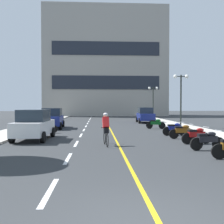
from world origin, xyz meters
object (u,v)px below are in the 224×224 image
(street_lamp_mid, at_px, (181,88))
(motorcycle_5, at_px, (175,129))
(motorcycle_6, at_px, (46,127))
(street_lamp_far, at_px, (153,95))
(parked_car_near, at_px, (34,125))
(motorcycle_3, at_px, (197,135))
(motorcycle_2, at_px, (208,140))
(motorcycle_4, at_px, (183,131))
(parked_car_mid, at_px, (52,118))
(parked_car_far, at_px, (145,115))
(cyclist_rider, at_px, (106,128))
(motorcycle_7, at_px, (156,123))

(street_lamp_mid, bearing_deg, motorcycle_5, -110.65)
(motorcycle_5, xyz_separation_m, motorcycle_6, (-9.17, 2.16, 0.00))
(street_lamp_far, bearing_deg, parked_car_near, -118.53)
(motorcycle_6, bearing_deg, motorcycle_3, -33.53)
(street_lamp_mid, height_order, motorcycle_2, street_lamp_mid)
(street_lamp_far, height_order, motorcycle_6, street_lamp_far)
(parked_car_near, distance_m, motorcycle_5, 9.31)
(motorcycle_3, xyz_separation_m, motorcycle_5, (-0.05, 3.94, 0.00))
(motorcycle_4, bearing_deg, parked_car_mid, 139.83)
(parked_car_mid, height_order, motorcycle_6, parked_car_mid)
(parked_car_near, xyz_separation_m, parked_car_far, (9.49, 15.04, 0.00))
(parked_car_near, height_order, cyclist_rider, parked_car_near)
(street_lamp_far, bearing_deg, motorcycle_7, -100.89)
(parked_car_mid, height_order, motorcycle_2, parked_car_mid)
(parked_car_mid, xyz_separation_m, parked_car_far, (9.74, 7.15, 0.00))
(street_lamp_far, xyz_separation_m, motorcycle_4, (-2.68, -21.73, -3.06))
(street_lamp_mid, distance_m, motorcycle_4, 9.60)
(parked_car_near, bearing_deg, parked_car_mid, 91.79)
(parked_car_near, distance_m, parked_car_far, 17.79)
(motorcycle_7, bearing_deg, parked_car_near, -142.20)
(street_lamp_mid, height_order, motorcycle_6, street_lamp_mid)
(parked_car_near, bearing_deg, motorcycle_3, -13.48)
(parked_car_far, xyz_separation_m, motorcycle_2, (-0.54, -19.24, -0.44))
(parked_car_mid, relative_size, motorcycle_3, 2.51)
(motorcycle_2, xyz_separation_m, motorcycle_3, (0.24, 2.00, 0.00))
(parked_car_near, height_order, motorcycle_3, parked_car_near)
(motorcycle_2, height_order, motorcycle_3, same)
(motorcycle_6, bearing_deg, motorcycle_2, -42.07)
(motorcycle_5, relative_size, motorcycle_7, 1.01)
(motorcycle_4, distance_m, cyclist_rider, 5.46)
(parked_car_mid, xyz_separation_m, motorcycle_6, (0.21, -3.99, -0.44))
(motorcycle_3, relative_size, motorcycle_4, 1.00)
(parked_car_near, height_order, motorcycle_7, parked_car_near)
(street_lamp_mid, bearing_deg, motorcycle_7, -148.64)
(cyclist_rider, bearing_deg, street_lamp_far, 72.68)
(street_lamp_mid, height_order, motorcycle_3, street_lamp_mid)
(motorcycle_6, xyz_separation_m, motorcycle_7, (9.00, 3.05, 0.00))
(motorcycle_5, xyz_separation_m, motorcycle_7, (-0.16, 5.21, 0.00))
(parked_car_mid, height_order, parked_car_far, same)
(street_lamp_mid, relative_size, street_lamp_far, 1.06)
(street_lamp_far, distance_m, motorcycle_6, 21.61)
(street_lamp_far, height_order, motorcycle_2, street_lamp_far)
(parked_car_near, bearing_deg, motorcycle_6, 90.48)
(street_lamp_far, bearing_deg, motorcycle_2, -96.30)
(motorcycle_2, bearing_deg, parked_car_near, 154.86)
(street_lamp_far, xyz_separation_m, motorcycle_7, (-2.84, -14.76, -3.06))
(motorcycle_4, bearing_deg, motorcycle_5, 89.70)
(street_lamp_mid, distance_m, motorcycle_6, 13.09)
(motorcycle_7, xyz_separation_m, cyclist_rider, (-4.71, -9.43, 0.41))
(motorcycle_7, bearing_deg, street_lamp_far, 79.11)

